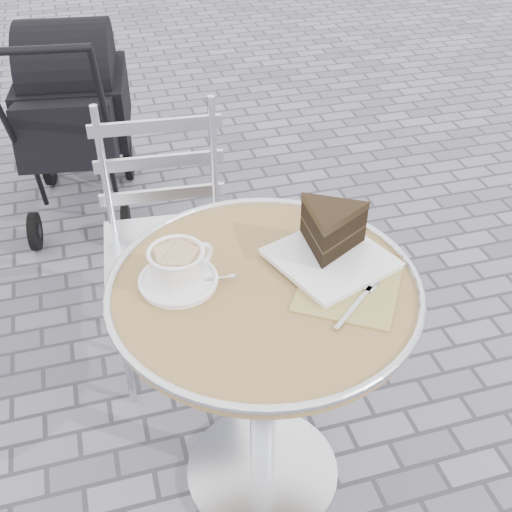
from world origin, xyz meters
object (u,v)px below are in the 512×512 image
object	(u,v)px
cappuccino_set	(178,269)
bistro_chair	(165,212)
cake_plate_set	(331,235)
baby_stroller	(74,120)
cafe_table	(264,337)

from	to	relation	value
cappuccino_set	bistro_chair	xyz separation A→B (m)	(0.05, 0.57, -0.22)
cake_plate_set	bistro_chair	size ratio (longest dim) A/B	0.46
cake_plate_set	baby_stroller	distance (m)	1.71
cake_plate_set	bistro_chair	bearing A→B (deg)	99.47
cappuccino_set	baby_stroller	bearing A→B (deg)	73.88
cappuccino_set	cake_plate_set	size ratio (longest dim) A/B	0.51
cake_plate_set	bistro_chair	world-z (taller)	bistro_chair
cafe_table	bistro_chair	bearing A→B (deg)	102.07
cappuccino_set	cake_plate_set	world-z (taller)	cake_plate_set
cafe_table	cake_plate_set	size ratio (longest dim) A/B	1.82
cake_plate_set	baby_stroller	xyz separation A→B (m)	(-0.55, 1.58, -0.37)
cappuccino_set	baby_stroller	distance (m)	1.63
cappuccino_set	cafe_table	bearing A→B (deg)	-41.45
bistro_chair	cake_plate_set	bearing A→B (deg)	-55.73
cafe_table	bistro_chair	distance (m)	0.64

